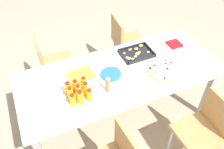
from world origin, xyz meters
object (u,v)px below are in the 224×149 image
chair_near_right (206,128)px  juice_bottle_4 (78,91)px  chair_far_left (52,62)px  snack_tray (136,53)px  juice_bottle_7 (76,86)px  fruit_pizza (165,70)px  cardboard_tube (108,85)px  juice_bottle_0 (73,100)px  juice_bottle_6 (68,88)px  juice_bottle_5 (86,89)px  party_table (120,78)px  plate_stack (111,74)px  juice_bottle_8 (84,83)px  juice_bottle_1 (80,97)px  napkin_stack (174,44)px  juice_bottle_3 (71,94)px  chair_far_right (125,40)px  paper_folder (81,75)px  juice_bottle_2 (90,95)px

chair_near_right → juice_bottle_4: (-1.01, 0.64, 0.32)m
chair_far_left → snack_tray: size_ratio=2.40×
chair_near_right → juice_bottle_7: juice_bottle_7 is taller
chair_far_left → snack_tray: (0.85, -0.55, 0.26)m
fruit_pizza → cardboard_tube: 0.64m
chair_far_left → juice_bottle_0: 1.00m
juice_bottle_6 → juice_bottle_7: (0.07, 0.00, -0.00)m
juice_bottle_5 → party_table: bearing=17.7°
chair_near_right → juice_bottle_4: juice_bottle_4 is taller
chair_far_left → plate_stack: 0.91m
juice_bottle_8 → juice_bottle_1: bearing=-119.3°
snack_tray → plate_stack: bearing=-154.0°
fruit_pizza → juice_bottle_0: bearing=-177.1°
chair_near_right → napkin_stack: bearing=-16.2°
juice_bottle_0 → juice_bottle_5: size_ratio=0.89×
party_table → chair_far_left: chair_far_left is taller
fruit_pizza → napkin_stack: bearing=43.9°
juice_bottle_3 → juice_bottle_1: bearing=-47.8°
juice_bottle_1 → juice_bottle_7: 0.15m
chair_far_left → juice_bottle_3: juice_bottle_3 is taller
chair_far_right → fruit_pizza: size_ratio=2.37×
juice_bottle_4 → juice_bottle_5: (0.07, -0.00, 0.00)m
juice_bottle_1 → juice_bottle_3: size_ratio=1.01×
juice_bottle_3 → fruit_pizza: bearing=-1.5°
chair_far_right → juice_bottle_3: 1.41m
juice_bottle_1 → napkin_stack: 1.31m
juice_bottle_3 → juice_bottle_7: bearing=47.5°
plate_stack → chair_near_right: bearing=-51.3°
party_table → juice_bottle_0: size_ratio=15.52×
juice_bottle_0 → paper_folder: bearing=62.3°
chair_far_right → napkin_stack: (0.32, -0.63, 0.26)m
fruit_pizza → snack_tray: (-0.14, 0.35, -0.00)m
snack_tray → chair_far_left: bearing=147.2°
juice_bottle_0 → juice_bottle_6: bearing=89.5°
plate_stack → juice_bottle_8: bearing=-167.9°
chair_far_right → juice_bottle_7: bearing=-42.7°
party_table → juice_bottle_0: juice_bottle_0 is taller
party_table → juice_bottle_2: juice_bottle_2 is taller
chair_near_right → juice_bottle_1: juice_bottle_1 is taller
juice_bottle_6 → juice_bottle_7: size_ratio=1.05×
juice_bottle_2 → plate_stack: (0.30, 0.22, -0.05)m
chair_far_right → juice_bottle_4: size_ratio=5.89×
party_table → chair_far_left: 0.96m
juice_bottle_1 → juice_bottle_5: juice_bottle_5 is taller
chair_near_right → cardboard_tube: size_ratio=5.39×
chair_far_right → plate_stack: (-0.55, -0.79, 0.26)m
chair_far_left → juice_bottle_3: 0.93m
chair_far_left → juice_bottle_8: bearing=12.9°
juice_bottle_2 → paper_folder: size_ratio=0.51×
juice_bottle_4 → chair_near_right: bearing=-32.6°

